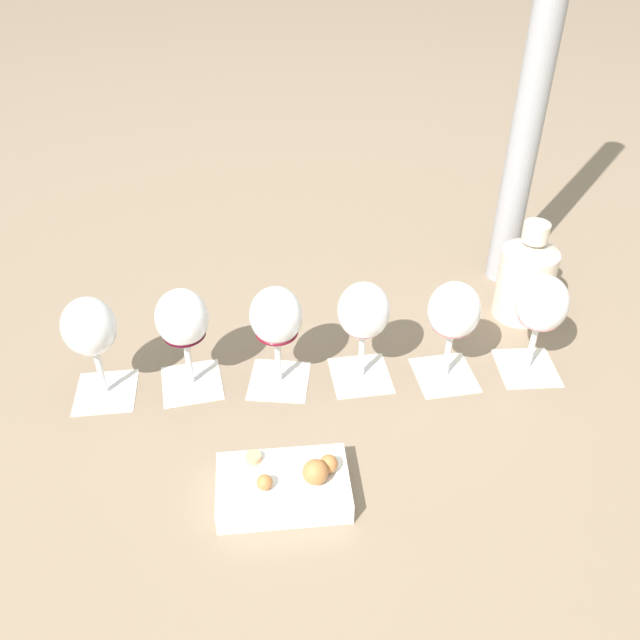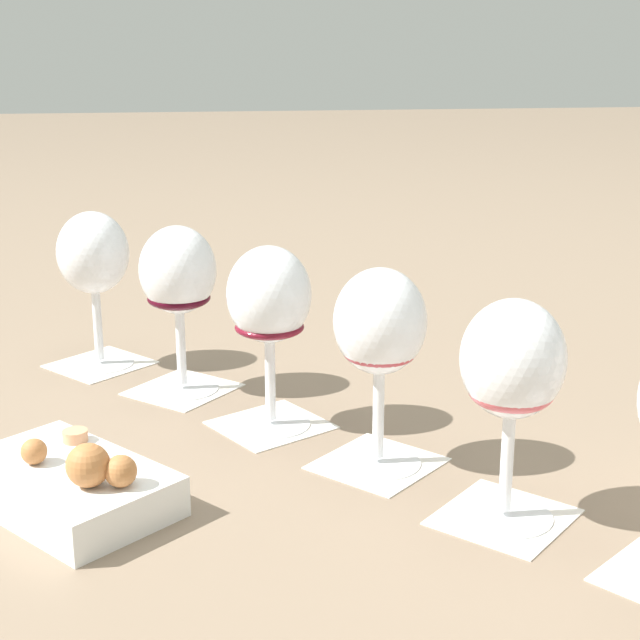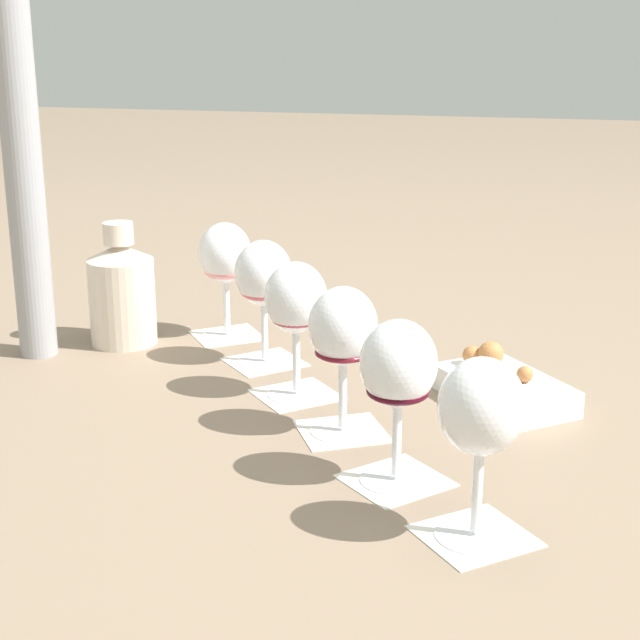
{
  "view_description": "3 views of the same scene",
  "coord_description": "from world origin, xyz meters",
  "views": [
    {
      "loc": [
        -0.46,
        0.66,
        0.73
      ],
      "look_at": [
        -0.0,
        -0.0,
        0.12
      ],
      "focal_mm": 38.0,
      "sensor_mm": 36.0,
      "label": 1
    },
    {
      "loc": [
        -0.82,
        0.11,
        0.36
      ],
      "look_at": [
        -0.0,
        -0.0,
        0.12
      ],
      "focal_mm": 55.0,
      "sensor_mm": 36.0,
      "label": 2
    },
    {
      "loc": [
        1.07,
        0.27,
        0.46
      ],
      "look_at": [
        -0.0,
        -0.0,
        0.12
      ],
      "focal_mm": 55.0,
      "sensor_mm": 36.0,
      "label": 3
    }
  ],
  "objects": [
    {
      "name": "snack_dish",
      "position": [
        -0.09,
        0.21,
        0.02
      ],
      "size": [
        0.2,
        0.19,
        0.07
      ],
      "color": "white",
      "rests_on": "ground_plane"
    },
    {
      "name": "ground_plane",
      "position": [
        0.0,
        0.0,
        0.0
      ],
      "size": [
        8.0,
        8.0,
        0.0
      ],
      "primitive_type": "plane",
      "color": "#7F6B56"
    },
    {
      "name": "ceramic_vase",
      "position": [
        -0.19,
        -0.35,
        0.08
      ],
      "size": [
        0.1,
        0.1,
        0.18
      ],
      "color": "beige",
      "rests_on": "ground_plane"
    },
    {
      "name": "tasting_card_4",
      "position": [
        0.16,
        0.12,
        0.0
      ],
      "size": [
        0.13,
        0.13,
        0.0
      ],
      "color": "silver",
      "rests_on": "ground_plane"
    },
    {
      "name": "tasting_card_0",
      "position": [
        -0.26,
        -0.22,
        0.0
      ],
      "size": [
        0.13,
        0.13,
        0.0
      ],
      "color": "silver",
      "rests_on": "ground_plane"
    },
    {
      "name": "wine_glass_1",
      "position": [
        -0.16,
        -0.12,
        0.12
      ],
      "size": [
        0.08,
        0.08,
        0.17
      ],
      "color": "white",
      "rests_on": "tasting_card_1"
    },
    {
      "name": "wine_glass_5",
      "position": [
        0.25,
        0.21,
        0.12
      ],
      "size": [
        0.08,
        0.08,
        0.17
      ],
      "color": "white",
      "rests_on": "tasting_card_5"
    },
    {
      "name": "tasting_card_5",
      "position": [
        0.25,
        0.21,
        0.0
      ],
      "size": [
        0.13,
        0.13,
        0.0
      ],
      "color": "silver",
      "rests_on": "ground_plane"
    },
    {
      "name": "tasting_card_1",
      "position": [
        -0.16,
        -0.12,
        0.0
      ],
      "size": [
        0.13,
        0.13,
        0.0
      ],
      "color": "silver",
      "rests_on": "ground_plane"
    },
    {
      "name": "tasting_card_3",
      "position": [
        0.05,
        0.04,
        0.0
      ],
      "size": [
        0.13,
        0.13,
        0.0
      ],
      "color": "silver",
      "rests_on": "ground_plane"
    },
    {
      "name": "wine_glass_4",
      "position": [
        0.16,
        0.12,
        0.12
      ],
      "size": [
        0.08,
        0.08,
        0.17
      ],
      "color": "white",
      "rests_on": "tasting_card_4"
    },
    {
      "name": "wine_glass_3",
      "position": [
        0.05,
        0.04,
        0.12
      ],
      "size": [
        0.08,
        0.08,
        0.17
      ],
      "color": "white",
      "rests_on": "tasting_card_3"
    },
    {
      "name": "umbrella_pole",
      "position": [
        -0.12,
        -0.45,
        0.42
      ],
      "size": [
        0.05,
        0.05,
        0.84
      ],
      "color": "#99999E",
      "rests_on": "ground_plane"
    },
    {
      "name": "wine_glass_2",
      "position": [
        -0.05,
        -0.05,
        0.12
      ],
      "size": [
        0.08,
        0.08,
        0.17
      ],
      "color": "white",
      "rests_on": "tasting_card_2"
    },
    {
      "name": "tasting_card_2",
      "position": [
        -0.05,
        -0.05,
        0.0
      ],
      "size": [
        0.13,
        0.13,
        0.0
      ],
      "color": "silver",
      "rests_on": "ground_plane"
    },
    {
      "name": "wine_glass_0",
      "position": [
        -0.26,
        -0.22,
        0.12
      ],
      "size": [
        0.08,
        0.08,
        0.17
      ],
      "color": "white",
      "rests_on": "tasting_card_0"
    }
  ]
}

